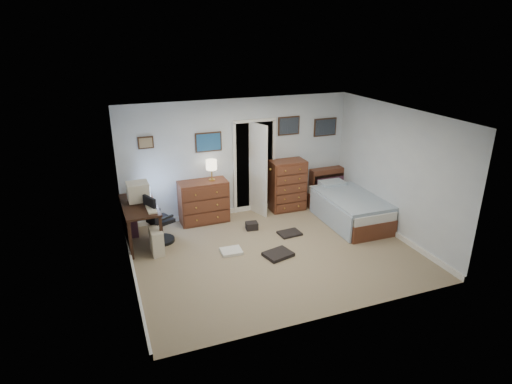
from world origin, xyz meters
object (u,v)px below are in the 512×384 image
tall_dresser (287,185)px  computer_desk (135,214)px  office_chair (158,224)px  bed (348,208)px  low_dresser (203,201)px

tall_dresser → computer_desk: bearing=-171.2°
computer_desk → tall_dresser: tall_dresser is taller
office_chair → bed: office_chair is taller
low_dresser → bed: low_dresser is taller
low_dresser → tall_dresser: (1.91, -0.02, 0.12)m
computer_desk → tall_dresser: 3.37m
office_chair → bed: bearing=-30.4°
bed → office_chair: bearing=174.4°
office_chair → low_dresser: size_ratio=0.97×
office_chair → bed: (3.88, -0.42, -0.07)m
computer_desk → office_chair: 0.48m
computer_desk → office_chair: (0.40, -0.16, -0.22)m
low_dresser → office_chair: bearing=-148.5°
office_chair → low_dresser: office_chair is taller
computer_desk → bed: size_ratio=0.69×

